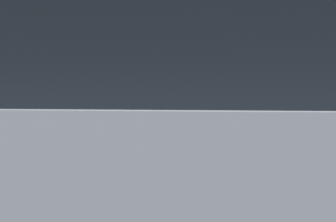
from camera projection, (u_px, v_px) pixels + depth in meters
name	position (u px, v px, depth m)	size (l,w,h in m)	color
parking_meter	(112.00, 80.00, 4.35)	(0.16, 0.17, 1.55)	slate
pedestrian_at_meter	(200.00, 111.00, 4.27)	(0.60, 0.54, 1.62)	black
parked_sedan_silver	(153.00, 181.00, 2.39)	(4.62, 1.85, 1.76)	#B7BABF
background_railing	(245.00, 117.00, 6.72)	(24.06, 0.06, 1.13)	gray
backdrop_wall	(278.00, 73.00, 8.81)	(32.00, 0.50, 2.78)	#ADA38E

